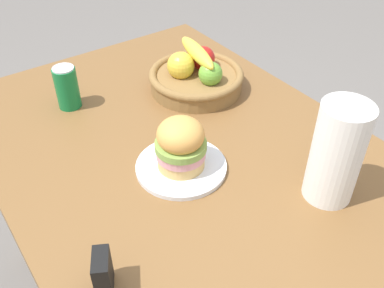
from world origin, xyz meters
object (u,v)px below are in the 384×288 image
object	(u,v)px
napkin_holder	(103,273)
sandwich	(180,143)
plate	(180,166)
paper_towel_roll	(337,153)
fruit_basket	(196,75)
soda_can	(67,87)

from	to	relation	value
napkin_holder	sandwich	bearing A→B (deg)	151.64
plate	paper_towel_roll	size ratio (longest dim) A/B	0.93
plate	sandwich	distance (m)	0.07
paper_towel_roll	plate	bearing A→B (deg)	-140.12
napkin_holder	fruit_basket	bearing A→B (deg)	159.26
fruit_basket	sandwich	bearing A→B (deg)	-41.77
sandwich	fruit_basket	world-z (taller)	sandwich
soda_can	sandwich	bearing A→B (deg)	15.10
plate	napkin_holder	xyz separation A→B (m)	(0.20, -0.30, 0.04)
sandwich	soda_can	size ratio (longest dim) A/B	1.05
plate	napkin_holder	world-z (taller)	napkin_holder
soda_can	plate	bearing A→B (deg)	15.10
soda_can	fruit_basket	size ratio (longest dim) A/B	0.43
sandwich	paper_towel_roll	world-z (taller)	paper_towel_roll
plate	soda_can	world-z (taller)	soda_can
sandwich	paper_towel_roll	xyz separation A→B (m)	(0.27, 0.22, 0.04)
soda_can	napkin_holder	bearing A→B (deg)	-17.31
fruit_basket	paper_towel_roll	distance (m)	0.55
soda_can	paper_towel_roll	size ratio (longest dim) A/B	0.53
plate	sandwich	xyz separation A→B (m)	(-0.00, 0.00, 0.07)
napkin_holder	paper_towel_roll	bearing A→B (deg)	110.74
paper_towel_roll	napkin_holder	bearing A→B (deg)	-97.66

